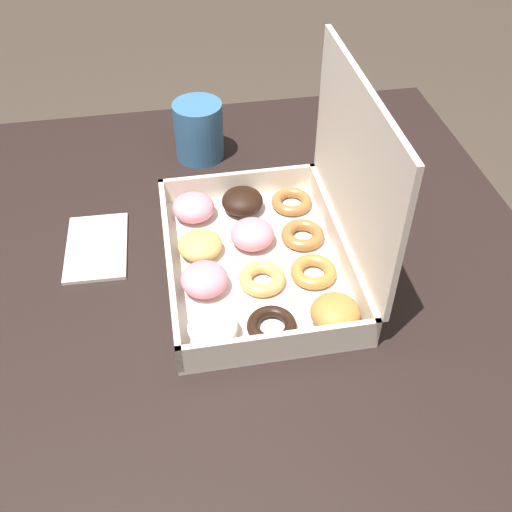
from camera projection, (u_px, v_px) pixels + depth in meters
ground_plane at (244, 491)px, 1.44m from camera, size 8.00×8.00×0.00m
dining_table at (238, 309)px, 0.99m from camera, size 0.92×0.93×0.78m
donut_box at (271, 240)px, 0.86m from camera, size 0.35×0.27×0.28m
coffee_mug at (199, 130)px, 1.07m from camera, size 0.09×0.09×0.10m
paper_napkin at (97, 247)px, 0.92m from camera, size 0.15×0.10×0.01m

